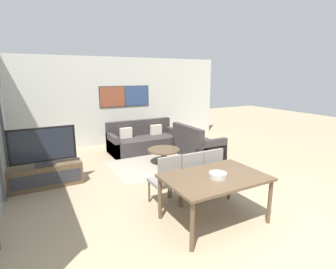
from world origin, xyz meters
name	(u,v)px	position (x,y,z in m)	size (l,w,h in m)	color
ground_plane	(261,241)	(0.00, 0.00, 0.00)	(24.00, 24.00, 0.00)	#9E896B
wall_back	(118,101)	(0.01, 6.16, 1.40)	(7.45, 0.09, 2.80)	silver
area_rug	(164,163)	(0.33, 3.56, 0.00)	(2.73, 1.81, 0.01)	gray
tv_console	(46,176)	(-2.46, 3.39, 0.23)	(1.39, 0.41, 0.47)	brown
television	(43,146)	(-2.46, 3.40, 0.85)	(1.24, 0.20, 0.77)	#2D2D33
sofa_main	(143,141)	(0.33, 4.92, 0.28)	(2.07, 0.92, 0.89)	#383333
sofa_side	(196,146)	(1.41, 3.66, 0.28)	(0.92, 1.37, 0.89)	#383333
coffee_table	(164,153)	(0.33, 3.56, 0.28)	(0.83, 0.83, 0.38)	brown
dining_table	(215,181)	(-0.25, 0.74, 0.67)	(1.54, 1.03, 0.74)	brown
dining_chair_left	(166,178)	(-0.69, 1.50, 0.52)	(0.46, 0.46, 0.94)	gray
dining_chair_centre	(189,174)	(-0.25, 1.47, 0.52)	(0.46, 0.46, 0.94)	gray
dining_chair_right	(208,170)	(0.18, 1.47, 0.52)	(0.46, 0.46, 0.94)	gray
fruit_bowl	(218,175)	(-0.26, 0.66, 0.79)	(0.27, 0.27, 0.08)	#B7B2A8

